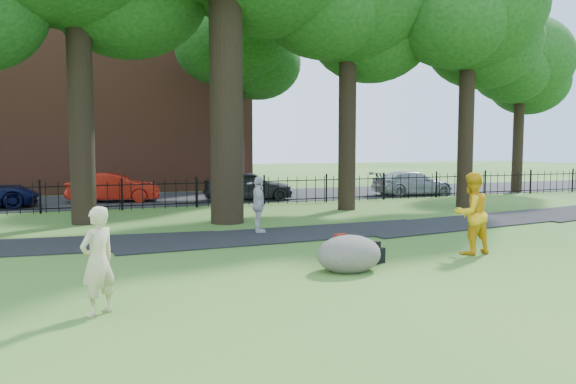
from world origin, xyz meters
name	(u,v)px	position (x,y,z in m)	size (l,w,h in m)	color
ground	(310,264)	(0.00, 0.00, 0.00)	(120.00, 120.00, 0.00)	#285C20
footpath	(288,235)	(1.00, 3.90, 0.00)	(36.00, 2.60, 0.03)	black
street	(179,199)	(0.00, 16.00, 0.00)	(80.00, 7.00, 0.02)	black
iron_fence	(196,193)	(0.00, 12.00, 0.60)	(44.00, 0.04, 1.20)	black
brick_building	(85,86)	(-4.00, 24.00, 6.00)	(18.00, 8.00, 12.00)	brown
woman	(98,261)	(-4.50, -2.16, 0.85)	(0.62, 0.41, 1.69)	#CBBD8C
man	(471,213)	(4.09, -0.31, 0.98)	(0.96, 0.75, 1.97)	gold
pedestrian	(259,205)	(0.29, 4.49, 0.85)	(0.99, 0.41, 1.69)	#BBBABF
boulder	(349,252)	(0.51, -0.89, 0.41)	(1.39, 1.05, 0.81)	#666455
backpack	(374,256)	(1.37, -0.41, 0.17)	(0.46, 0.29, 0.34)	black
red_bag	(341,238)	(1.89, 2.25, 0.12)	(0.34, 0.21, 0.23)	maroon
red_sedan	(114,188)	(-3.08, 15.41, 0.67)	(1.41, 4.05, 1.33)	#A0160C
grey_car	(248,186)	(2.84, 13.87, 0.70)	(1.66, 4.13, 1.41)	black
silver_car	(412,183)	(11.61, 13.50, 0.63)	(1.76, 4.32, 1.25)	#999CA1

